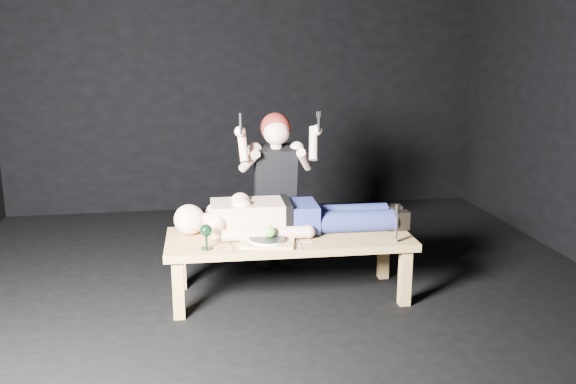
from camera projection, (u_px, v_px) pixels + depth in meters
The scene contains 13 objects.
ground at pixel (281, 297), 4.38m from camera, with size 5.00×5.00×0.00m, color black.
back_wall at pixel (245, 67), 6.42m from camera, with size 5.00×5.00×0.00m, color black.
table at pixel (289, 266), 4.34m from camera, with size 1.69×0.63×0.45m, color #A58247.
lying_man at pixel (294, 212), 4.38m from camera, with size 1.74×0.53×0.27m, color beige, non-canonical shape.
kneeling_woman at pixel (274, 189), 4.83m from camera, with size 0.68×0.77×1.28m, color black, non-canonical shape.
serving_tray at pixel (267, 242), 4.11m from camera, with size 0.36×0.26×0.02m, color tan.
plate at pixel (267, 239), 4.11m from camera, with size 0.24×0.24×0.02m, color white.
apple at pixel (270, 232), 4.11m from camera, with size 0.08×0.08×0.08m, color green.
goblet at pixel (206, 237), 3.99m from camera, with size 0.08×0.08×0.17m, color black, non-canonical shape.
fork_flat at pixel (230, 247), 4.04m from camera, with size 0.02×0.18×0.01m, color #B2B2B7.
knife_flat at pixel (299, 244), 4.10m from camera, with size 0.02×0.18×0.01m, color #B2B2B7.
spoon_flat at pixel (300, 240), 4.18m from camera, with size 0.02×0.18×0.01m, color #B2B2B7.
carving_knife at pixel (397, 223), 4.12m from camera, with size 0.03×0.04×0.26m, color #B2B2B7, non-canonical shape.
Camera 1 is at (-0.60, -4.03, 1.76)m, focal length 38.56 mm.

